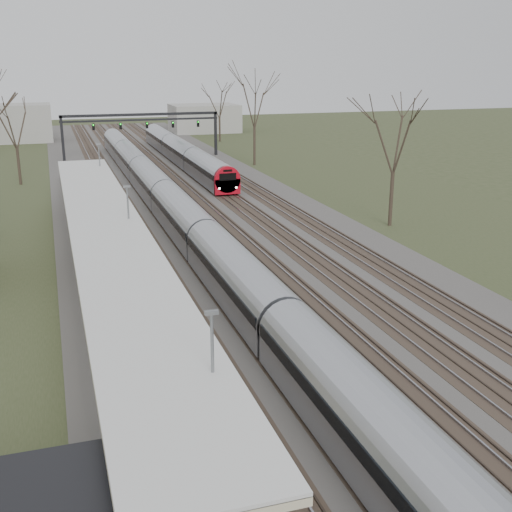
# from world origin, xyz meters

# --- Properties ---
(track_bed) EXTENTS (24.00, 160.00, 0.22)m
(track_bed) POSITION_xyz_m (0.26, 55.00, 0.06)
(track_bed) COLOR #474442
(track_bed) RESTS_ON ground
(platform) EXTENTS (3.50, 69.00, 1.00)m
(platform) POSITION_xyz_m (-9.05, 37.50, 0.50)
(platform) COLOR #9E9B93
(platform) RESTS_ON ground
(canopy) EXTENTS (4.10, 50.00, 3.11)m
(canopy) POSITION_xyz_m (-9.05, 32.99, 3.93)
(canopy) COLOR slate
(canopy) RESTS_ON platform
(signal_gantry) EXTENTS (21.00, 0.59, 6.08)m
(signal_gantry) POSITION_xyz_m (0.29, 84.99, 4.91)
(signal_gantry) COLOR black
(signal_gantry) RESTS_ON ground
(tree_east_far) EXTENTS (5.00, 5.00, 10.30)m
(tree_east_far) POSITION_xyz_m (14.00, 42.00, 7.29)
(tree_east_far) COLOR #2D231C
(tree_east_far) RESTS_ON ground
(train_near) EXTENTS (2.62, 90.21, 3.05)m
(train_near) POSITION_xyz_m (-2.50, 51.49, 1.48)
(train_near) COLOR #9B9EA5
(train_near) RESTS_ON ground
(train_far) EXTENTS (2.62, 45.21, 3.05)m
(train_far) POSITION_xyz_m (4.50, 79.25, 1.48)
(train_far) COLOR #9B9EA5
(train_far) RESTS_ON ground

